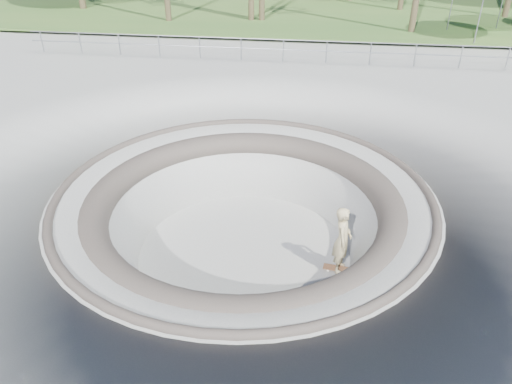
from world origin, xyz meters
The scene contains 6 objects.
ground centered at (0.00, 0.00, 0.00)m, with size 180.00×180.00×0.00m, color #A7A7A2.
skate_bowl centered at (0.00, 0.00, -1.83)m, with size 14.00×14.00×4.10m.
distant_hills centered at (3.78, 57.17, -7.02)m, with size 103.20×45.00×28.60m.
safety_railing centered at (0.00, 12.00, 0.69)m, with size 25.00×0.06×1.03m.
skateboard centered at (2.70, -0.55, -1.83)m, with size 0.89×0.36×0.09m.
skater centered at (2.70, -0.55, -0.84)m, with size 0.71×0.47×1.95m, color tan.
Camera 1 is at (1.87, -11.35, 6.96)m, focal length 35.00 mm.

